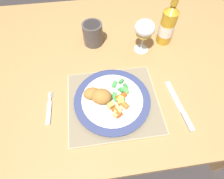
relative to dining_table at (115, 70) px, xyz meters
The scene contains 13 objects.
ground_plane 0.65m from the dining_table, ahead, with size 6.00×6.00×0.00m, color #383333.
dining_table is the anchor object (origin of this frame).
placemat 0.24m from the dining_table, 100.09° to the right, with size 0.32×0.29×0.01m.
dinner_plate 0.24m from the dining_table, 100.95° to the right, with size 0.26×0.26×0.02m.
breaded_croquettes 0.26m from the dining_table, 112.95° to the right, with size 0.10×0.08×0.05m.
green_beans_pile 0.23m from the dining_table, 93.14° to the right, with size 0.06×0.10×0.01m.
glazed_carrots 0.28m from the dining_table, 94.63° to the right, with size 0.06×0.09×0.02m.
fork 0.35m from the dining_table, 140.29° to the right, with size 0.02×0.13×0.01m.
table_knife 0.35m from the dining_table, 55.73° to the right, with size 0.04×0.20×0.01m.
wine_glass 0.23m from the dining_table, 12.55° to the left, with size 0.08×0.08×0.14m.
bottle 0.30m from the dining_table, 16.07° to the left, with size 0.06×0.06×0.25m.
roast_potatoes 0.29m from the dining_table, 96.67° to the right, with size 0.06×0.08×0.02m.
drinking_cup 0.19m from the dining_table, 128.34° to the left, with size 0.09×0.09×0.10m.
Camera 1 is at (-0.09, -0.51, 1.29)m, focal length 28.00 mm.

